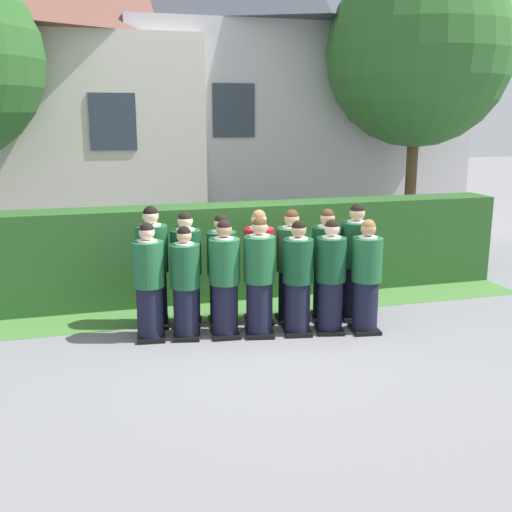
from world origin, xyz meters
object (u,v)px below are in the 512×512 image
at_px(student_rear_row_5, 326,267).
at_px(student_front_row_2, 225,282).
at_px(student_front_row_5, 331,279).
at_px(student_in_red_blazer, 259,269).
at_px(student_front_row_1, 185,285).
at_px(student_front_row_4, 298,280).
at_px(student_rear_row_1, 187,272).
at_px(student_rear_row_4, 291,269).
at_px(student_front_row_0, 149,284).
at_px(student_rear_row_2, 222,272).
at_px(student_rear_row_0, 153,269).
at_px(student_front_row_6, 366,279).
at_px(student_rear_row_6, 355,264).
at_px(student_front_row_3, 259,280).

bearing_deg(student_rear_row_5, student_front_row_2, -168.94).
relative_size(student_front_row_5, student_in_red_blazer, 0.96).
height_order(student_front_row_1, student_rear_row_5, student_rear_row_5).
relative_size(student_front_row_4, student_rear_row_1, 0.96).
relative_size(student_front_row_1, student_rear_row_4, 0.93).
bearing_deg(student_front_row_0, student_rear_row_2, 17.92).
relative_size(student_rear_row_1, student_rear_row_4, 1.00).
relative_size(student_rear_row_2, student_in_red_blazer, 0.97).
relative_size(student_in_red_blazer, student_rear_row_5, 1.00).
distance_m(student_front_row_1, student_rear_row_1, 0.52).
xyz_separation_m(student_front_row_4, student_rear_row_1, (-1.41, 0.76, 0.03)).
bearing_deg(student_rear_row_5, student_rear_row_0, 171.49).
height_order(student_front_row_4, student_front_row_6, student_front_row_6).
relative_size(student_rear_row_1, student_rear_row_2, 1.02).
distance_m(student_in_red_blazer, student_rear_row_4, 0.47).
bearing_deg(student_front_row_2, student_rear_row_4, 17.92).
bearing_deg(student_front_row_5, student_rear_row_2, 152.02).
relative_size(student_front_row_6, student_rear_row_6, 0.92).
xyz_separation_m(student_front_row_2, student_rear_row_4, (1.06, 0.34, 0.02)).
height_order(student_front_row_2, student_front_row_4, student_front_row_2).
distance_m(student_rear_row_1, student_rear_row_5, 2.03).
bearing_deg(student_front_row_0, student_front_row_6, -9.92).
relative_size(student_front_row_4, student_rear_row_5, 0.96).
xyz_separation_m(student_front_row_0, student_front_row_1, (0.47, -0.08, -0.03)).
height_order(student_front_row_1, student_rear_row_6, student_rear_row_6).
height_order(student_front_row_5, student_rear_row_1, student_rear_row_1).
distance_m(student_front_row_0, student_front_row_4, 2.00).
bearing_deg(student_front_row_2, student_front_row_1, 171.64).
height_order(student_front_row_6, student_rear_row_5, student_rear_row_5).
bearing_deg(student_rear_row_6, student_front_row_6, -99.39).
distance_m(student_front_row_0, student_rear_row_4, 2.07).
relative_size(student_front_row_0, student_front_row_1, 1.04).
xyz_separation_m(student_rear_row_0, student_rear_row_1, (0.47, -0.09, -0.04)).
bearing_deg(student_rear_row_1, student_front_row_4, -28.31).
xyz_separation_m(student_front_row_0, student_rear_row_4, (2.06, 0.19, 0.03)).
height_order(student_front_row_5, student_in_red_blazer, student_in_red_blazer).
bearing_deg(student_rear_row_4, student_front_row_2, -162.08).
bearing_deg(student_in_red_blazer, student_front_row_5, -38.30).
bearing_deg(student_rear_row_2, student_front_row_0, -162.08).
bearing_deg(student_rear_row_1, student_rear_row_2, -10.26).
height_order(student_front_row_0, student_front_row_2, student_front_row_2).
bearing_deg(student_rear_row_0, student_front_row_1, -58.81).
relative_size(student_front_row_5, student_rear_row_2, 0.99).
height_order(student_front_row_5, student_rear_row_5, student_rear_row_5).
bearing_deg(student_in_red_blazer, student_rear_row_2, 172.98).
relative_size(student_front_row_0, student_front_row_6, 1.01).
bearing_deg(student_front_row_4, student_rear_row_1, 151.69).
height_order(student_front_row_0, student_front_row_6, student_front_row_0).
distance_m(student_rear_row_2, student_rear_row_4, 1.00).
bearing_deg(student_front_row_3, student_rear_row_5, 19.42).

